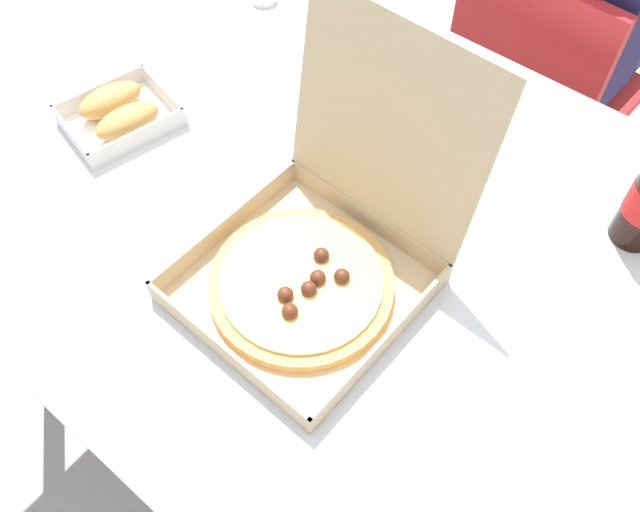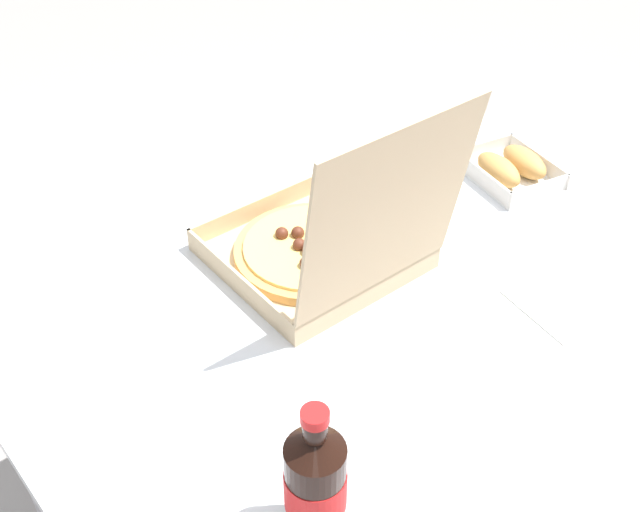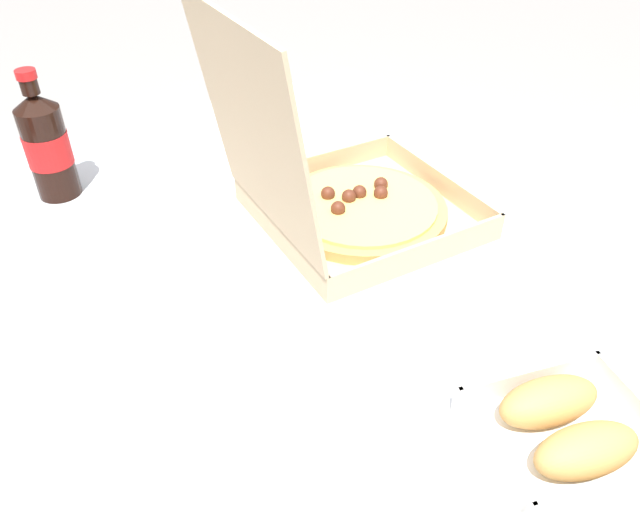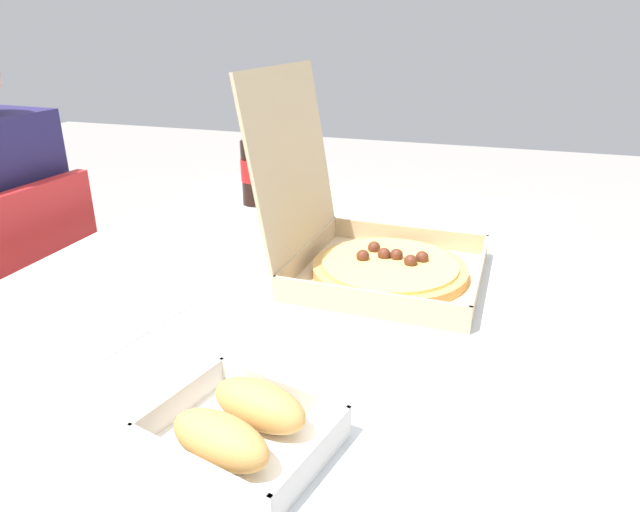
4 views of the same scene
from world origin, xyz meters
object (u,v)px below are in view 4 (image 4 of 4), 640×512
object	(u,v)px
chair	(11,326)
bread_side_box	(241,425)
pizza_box_open	(372,249)
cola_bottle	(255,167)
paper_menu	(122,315)

from	to	relation	value
chair	bread_side_box	bearing A→B (deg)	-118.07
chair	pizza_box_open	bearing A→B (deg)	-87.59
cola_bottle	paper_menu	bearing A→B (deg)	-175.99
chair	cola_bottle	xyz separation A→B (m)	(0.38, -0.49, 0.34)
pizza_box_open	chair	bearing A→B (deg)	92.41
bread_side_box	cola_bottle	world-z (taller)	cola_bottle
pizza_box_open	cola_bottle	xyz separation A→B (m)	(0.34, 0.38, 0.04)
pizza_box_open	bread_side_box	size ratio (longest dim) A/B	1.75
chair	paper_menu	xyz separation A→B (m)	(-0.24, -0.53, 0.25)
pizza_box_open	paper_menu	world-z (taller)	pizza_box_open
bread_side_box	cola_bottle	xyz separation A→B (m)	(0.82, 0.35, 0.07)
cola_bottle	chair	bearing A→B (deg)	127.74
cola_bottle	paper_menu	distance (m)	0.62
pizza_box_open	cola_bottle	bearing A→B (deg)	48.23
pizza_box_open	bread_side_box	distance (m)	0.48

